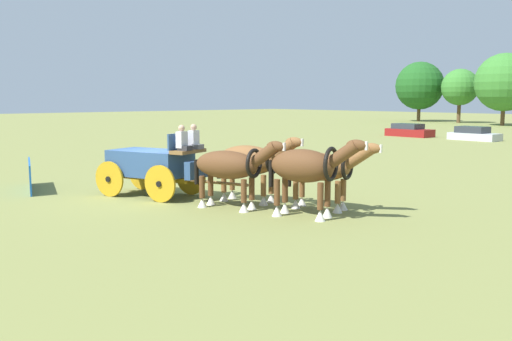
% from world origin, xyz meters
% --- Properties ---
extents(ground_plane, '(220.00, 220.00, 0.00)m').
position_xyz_m(ground_plane, '(0.00, 0.00, 0.00)').
color(ground_plane, olive).
extents(show_wagon, '(5.76, 2.88, 2.58)m').
position_xyz_m(show_wagon, '(0.17, 0.06, 1.15)').
color(show_wagon, '#2D4C7A').
rests_on(show_wagon, ground).
extents(draft_horse_rear_near, '(3.14, 1.64, 2.23)m').
position_xyz_m(draft_horse_rear_near, '(3.32, 1.85, 1.36)').
color(draft_horse_rear_near, brown).
rests_on(draft_horse_rear_near, ground).
extents(draft_horse_rear_off, '(3.14, 1.57, 2.20)m').
position_xyz_m(draft_horse_rear_off, '(3.77, 0.62, 1.34)').
color(draft_horse_rear_off, brown).
rests_on(draft_horse_rear_off, ground).
extents(draft_horse_lead_near, '(2.96, 1.50, 2.15)m').
position_xyz_m(draft_horse_lead_near, '(5.80, 2.71, 1.29)').
color(draft_horse_lead_near, brown).
rests_on(draft_horse_lead_near, ground).
extents(draft_horse_lead_off, '(2.94, 1.56, 2.33)m').
position_xyz_m(draft_horse_lead_off, '(6.21, 1.48, 1.45)').
color(draft_horse_lead_off, brown).
rests_on(draft_horse_lead_off, ground).
extents(parked_vehicle_a, '(4.24, 1.90, 1.16)m').
position_xyz_m(parked_vehicle_a, '(-11.12, 33.39, 0.50)').
color(parked_vehicle_a, maroon).
rests_on(parked_vehicle_a, ground).
extents(parked_vehicle_b, '(4.02, 1.89, 1.13)m').
position_xyz_m(parked_vehicle_b, '(-5.07, 33.51, 0.49)').
color(parked_vehicle_b, silver).
rests_on(parked_vehicle_b, ground).
extents(tree_a, '(7.00, 7.00, 8.72)m').
position_xyz_m(tree_a, '(-28.53, 62.62, 5.22)').
color(tree_a, brown).
rests_on(tree_a, ground).
extents(tree_b, '(5.03, 5.03, 7.44)m').
position_xyz_m(tree_b, '(-22.06, 62.38, 4.90)').
color(tree_b, brown).
rests_on(tree_b, ground).
extents(tree_c, '(7.20, 7.20, 8.98)m').
position_xyz_m(tree_c, '(-14.45, 59.20, 5.37)').
color(tree_c, brown).
rests_on(tree_c, ground).
extents(sponsor_banner, '(3.04, 1.10, 1.10)m').
position_xyz_m(sponsor_banner, '(-4.06, -2.79, 0.55)').
color(sponsor_banner, '#1959B2').
rests_on(sponsor_banner, ground).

